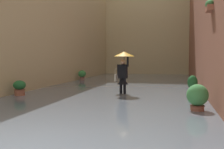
{
  "coord_description": "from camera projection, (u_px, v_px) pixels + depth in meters",
  "views": [
    {
      "loc": [
        -2.85,
        3.86,
        1.73
      ],
      "look_at": [
        -0.23,
        -7.24,
        1.03
      ],
      "focal_mm": 43.43,
      "sensor_mm": 36.0,
      "label": 1
    }
  ],
  "objects": [
    {
      "name": "person_wading",
      "position": [
        123.0,
        65.0,
        11.93
      ],
      "size": [
        0.91,
        0.91,
        2.08
      ],
      "color": "#4C4233",
      "rests_on": "ground_plane"
    },
    {
      "name": "building_facade_far",
      "position": [
        147.0,
        9.0,
        27.03
      ],
      "size": [
        11.67,
        1.8,
        13.2
      ],
      "primitive_type": "cube",
      "color": "tan",
      "rests_on": "ground_plane"
    },
    {
      "name": "potted_plant_far_right",
      "position": [
        20.0,
        89.0,
        11.49
      ],
      "size": [
        0.52,
        0.52,
        0.77
      ],
      "color": "#9E563D",
      "rests_on": "ground_plane"
    },
    {
      "name": "potted_plant_far_left",
      "position": [
        193.0,
        84.0,
        12.71
      ],
      "size": [
        0.47,
        0.47,
        0.91
      ],
      "color": "#66605B",
      "rests_on": "ground_plane"
    },
    {
      "name": "ground_plane",
      "position": [
        125.0,
        88.0,
        15.54
      ],
      "size": [
        60.0,
        60.0,
        0.0
      ],
      "primitive_type": "plane",
      "color": "gray"
    },
    {
      "name": "potted_plant_mid_right",
      "position": [
        82.0,
        75.0,
        19.26
      ],
      "size": [
        0.55,
        0.55,
        0.84
      ],
      "color": "brown",
      "rests_on": "ground_plane"
    },
    {
      "name": "flood_water",
      "position": [
        125.0,
        87.0,
        15.53
      ],
      "size": [
        8.87,
        28.7,
        0.14
      ],
      "primitive_type": "cube",
      "color": "slate",
      "rests_on": "ground_plane"
    },
    {
      "name": "potted_plant_mid_left",
      "position": [
        197.0,
        97.0,
        8.18
      ],
      "size": [
        0.65,
        0.65,
        0.93
      ],
      "color": "brown",
      "rests_on": "ground_plane"
    }
  ]
}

